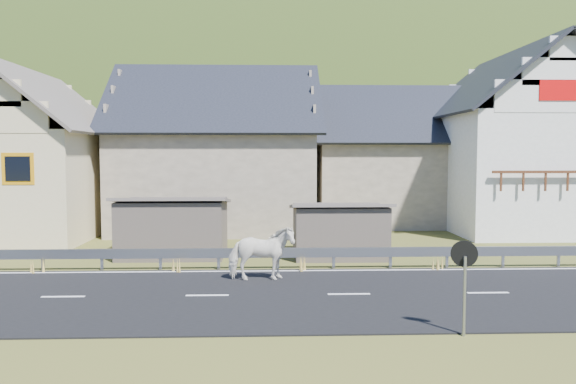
{
  "coord_description": "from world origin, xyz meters",
  "views": [
    {
      "loc": [
        1.7,
        -15.58,
        4.04
      ],
      "look_at": [
        2.43,
        4.22,
        2.66
      ],
      "focal_mm": 35.0,
      "sensor_mm": 36.0,
      "label": 1
    }
  ],
  "objects": [
    {
      "name": "horse",
      "position": [
        1.5,
        1.83,
        0.9
      ],
      "size": [
        1.07,
        2.1,
        1.72
      ],
      "primitive_type": "imported",
      "rotation": [
        0.0,
        0.0,
        1.64
      ],
      "color": "white",
      "rests_on": "road"
    },
    {
      "name": "road",
      "position": [
        0.0,
        0.0,
        0.02
      ],
      "size": [
        60.0,
        7.0,
        0.04
      ],
      "primitive_type": "cube",
      "color": "black",
      "rests_on": "ground"
    },
    {
      "name": "shed_right",
      "position": [
        4.5,
        6.0,
        1.0
      ],
      "size": [
        3.8,
        2.9,
        2.2
      ],
      "primitive_type": "cube",
      "color": "#65584E",
      "rests_on": "ground"
    },
    {
      "name": "mountain",
      "position": [
        5.0,
        180.0,
        -20.0
      ],
      "size": [
        440.0,
        280.0,
        260.0
      ],
      "primitive_type": "ellipsoid",
      "color": "#273C15",
      "rests_on": "ground"
    },
    {
      "name": "ground",
      "position": [
        0.0,
        0.0,
        0.0
      ],
      "size": [
        160.0,
        160.0,
        0.0
      ],
      "primitive_type": "plane",
      "color": "#393F1B",
      "rests_on": "ground"
    },
    {
      "name": "guardrail",
      "position": [
        -0.0,
        3.68,
        0.56
      ],
      "size": [
        28.1,
        0.09,
        0.75
      ],
      "color": "#93969B",
      "rests_on": "ground"
    },
    {
      "name": "house_cream",
      "position": [
        -10.0,
        12.0,
        4.36
      ],
      "size": [
        7.8,
        9.8,
        8.3
      ],
      "color": "beige",
      "rests_on": "ground"
    },
    {
      "name": "house_stone_b",
      "position": [
        9.0,
        17.0,
        4.24
      ],
      "size": [
        9.8,
        8.8,
        8.1
      ],
      "color": "tan",
      "rests_on": "ground"
    },
    {
      "name": "traffic_mirror",
      "position": [
        6.02,
        -3.54,
        1.55
      ],
      "size": [
        0.57,
        0.25,
        2.12
      ],
      "rotation": [
        0.0,
        0.0,
        -0.34
      ],
      "color": "#93969B",
      "rests_on": "ground"
    },
    {
      "name": "shed_left",
      "position": [
        -2.0,
        6.5,
        1.1
      ],
      "size": [
        4.3,
        3.3,
        2.4
      ],
      "primitive_type": "cube",
      "color": "#65584E",
      "rests_on": "ground"
    },
    {
      "name": "lane_markings",
      "position": [
        0.0,
        0.0,
        0.04
      ],
      "size": [
        60.0,
        6.6,
        0.01
      ],
      "primitive_type": "cube",
      "color": "silver",
      "rests_on": "road"
    },
    {
      "name": "conifer_patch",
      "position": [
        -55.0,
        110.0,
        6.0
      ],
      "size": [
        76.0,
        50.0,
        28.0
      ],
      "primitive_type": "ellipsoid",
      "color": "black",
      "rests_on": "ground"
    },
    {
      "name": "house_stone_a",
      "position": [
        -1.0,
        15.0,
        4.63
      ],
      "size": [
        10.8,
        9.8,
        8.9
      ],
      "color": "tan",
      "rests_on": "ground"
    },
    {
      "name": "house_white",
      "position": [
        15.0,
        14.0,
        5.06
      ],
      "size": [
        8.8,
        10.8,
        9.7
      ],
      "color": "white",
      "rests_on": "ground"
    }
  ]
}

